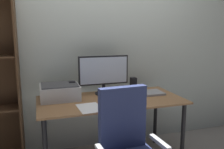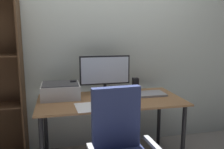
{
  "view_description": "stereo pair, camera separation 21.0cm",
  "coord_description": "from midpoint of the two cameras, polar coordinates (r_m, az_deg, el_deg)",
  "views": [
    {
      "loc": [
        -0.72,
        -2.3,
        1.45
      ],
      "look_at": [
        0.02,
        0.04,
        1.0
      ],
      "focal_mm": 37.95,
      "sensor_mm": 36.0,
      "label": 1
    },
    {
      "loc": [
        -0.51,
        -2.35,
        1.45
      ],
      "look_at": [
        0.02,
        0.04,
        1.0
      ],
      "focal_mm": 37.95,
      "sensor_mm": 36.0,
      "label": 2
    }
  ],
  "objects": [
    {
      "name": "speaker_right",
      "position": [
        2.79,
        3.02,
        -2.47
      ],
      "size": [
        0.06,
        0.07,
        0.17
      ],
      "primitive_type": "cube",
      "color": "black",
      "rests_on": "desk"
    },
    {
      "name": "printer",
      "position": [
        2.57,
        -14.79,
        -4.04
      ],
      "size": [
        0.4,
        0.34,
        0.16
      ],
      "color": "silver",
      "rests_on": "desk"
    },
    {
      "name": "keyboard",
      "position": [
        2.3,
        -1.56,
        -7.24
      ],
      "size": [
        0.3,
        0.12,
        0.02
      ],
      "primitive_type": "cube",
      "rotation": [
        0.0,
        0.0,
        0.05
      ],
      "color": "silver",
      "rests_on": "desk"
    },
    {
      "name": "speaker_left",
      "position": [
        2.63,
        -11.87,
        -3.49
      ],
      "size": [
        0.06,
        0.07,
        0.17
      ],
      "primitive_type": "cube",
      "color": "black",
      "rests_on": "desk"
    },
    {
      "name": "paper_sheet",
      "position": [
        2.25,
        -8.08,
        -7.96
      ],
      "size": [
        0.23,
        0.31,
        0.0
      ],
      "primitive_type": "cube",
      "rotation": [
        0.0,
        0.0,
        0.07
      ],
      "color": "white",
      "rests_on": "desk"
    },
    {
      "name": "monitor",
      "position": [
        2.66,
        -4.28,
        0.53
      ],
      "size": [
        0.57,
        0.2,
        0.44
      ],
      "color": "black",
      "rests_on": "desk"
    },
    {
      "name": "coffee_mug",
      "position": [
        2.48,
        -1.74,
        -5.03
      ],
      "size": [
        0.1,
        0.08,
        0.09
      ],
      "color": "white",
      "rests_on": "desk"
    },
    {
      "name": "laptop",
      "position": [
        2.72,
        6.65,
        -4.46
      ],
      "size": [
        0.32,
        0.24,
        0.02
      ],
      "primitive_type": "cube",
      "rotation": [
        0.0,
        0.0,
        -0.02
      ],
      "color": "#99999E",
      "rests_on": "desk"
    },
    {
      "name": "desk",
      "position": [
        2.54,
        -2.63,
        -7.78
      ],
      "size": [
        1.51,
        0.73,
        0.74
      ],
      "color": "olive",
      "rests_on": "ground"
    },
    {
      "name": "back_wall",
      "position": [
        2.93,
        -5.47,
        7.51
      ],
      "size": [
        6.4,
        0.1,
        2.6
      ],
      "primitive_type": "cube",
      "color": "beige",
      "rests_on": "ground"
    },
    {
      "name": "mouse",
      "position": [
        2.38,
        3.63,
        -6.47
      ],
      "size": [
        0.06,
        0.1,
        0.03
      ],
      "primitive_type": "cube",
      "rotation": [
        0.0,
        0.0,
        -0.03
      ],
      "color": "black",
      "rests_on": "desk"
    }
  ]
}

